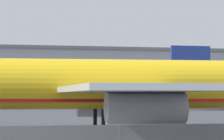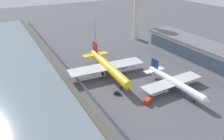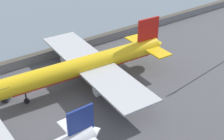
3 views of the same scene
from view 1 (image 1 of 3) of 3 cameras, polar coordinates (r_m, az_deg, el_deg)
The scene contains 2 objects.
cargo_jet_yellow at distance 59.64m, azimuth 1.09°, elevation -1.42°, with size 49.98×43.15×13.94m.
terminal_building at distance 120.15m, azimuth 0.22°, elevation -1.35°, with size 86.26×19.01×12.87m.
Camera 1 is at (-10.30, -56.09, 4.36)m, focal length 105.00 mm.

